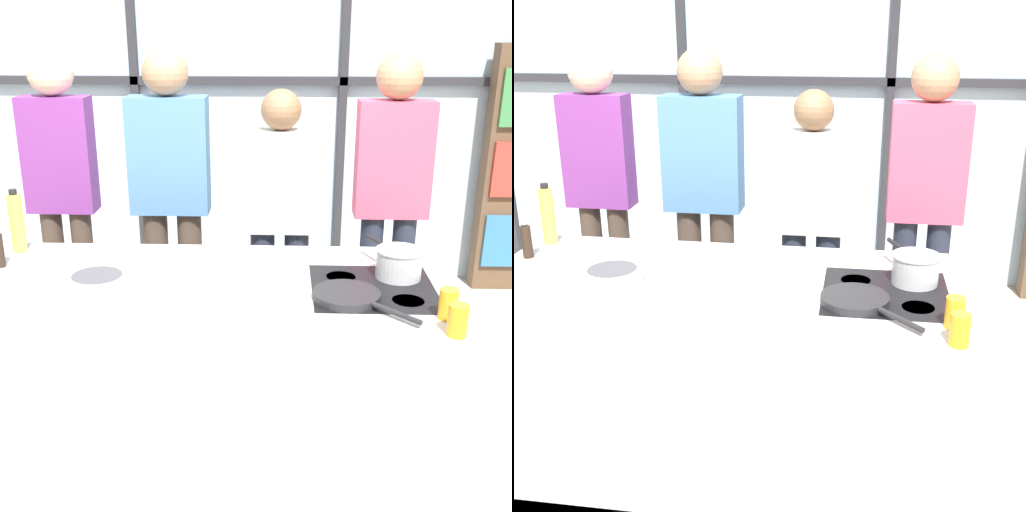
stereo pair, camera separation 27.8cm
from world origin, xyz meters
TOP-DOWN VIEW (x-y plane):
  - ground_plane at (0.00, 0.00)m, footprint 18.00×18.00m
  - back_window_wall at (0.00, 2.38)m, footprint 6.40×0.10m
  - demo_island at (0.00, -0.00)m, footprint 2.11×1.05m
  - spectator_far_left at (-0.95, 1.06)m, footprint 0.39×0.25m
  - spectator_center_left at (-0.32, 1.06)m, footprint 0.45×0.25m
  - spectator_center_right at (0.32, 1.06)m, footprint 0.45×0.22m
  - spectator_far_right at (0.95, 1.06)m, footprint 0.42×0.25m
  - frying_pan at (0.59, -0.13)m, footprint 0.39×0.40m
  - saucepan at (0.84, 0.13)m, footprint 0.22×0.36m
  - white_plate at (-0.49, -0.35)m, footprint 0.26×0.26m
  - mixing_bowl at (-0.44, -0.07)m, footprint 0.26×0.26m
  - oil_bottle at (-0.95, 0.40)m, footprint 0.07×0.07m
  - pepper_grinder at (-0.96, 0.19)m, footprint 0.05×0.05m
  - juice_glass_near at (0.95, -0.43)m, footprint 0.07×0.07m
  - juice_glass_far at (0.95, -0.29)m, footprint 0.07×0.07m

SIDE VIEW (x-z plane):
  - ground_plane at x=0.00m, z-range 0.00..0.00m
  - demo_island at x=0.00m, z-range 0.00..0.89m
  - white_plate at x=-0.49m, z-range 0.89..0.91m
  - spectator_center_right at x=0.32m, z-range 0.10..1.71m
  - frying_pan at x=0.59m, z-range 0.89..0.93m
  - mixing_bowl at x=-0.44m, z-range 0.90..0.96m
  - juice_glass_near at x=0.95m, z-range 0.89..1.01m
  - juice_glass_far at x=0.95m, z-range 0.89..1.01m
  - saucepan at x=0.84m, z-range 0.90..1.03m
  - pepper_grinder at x=-0.96m, z-range 0.88..1.07m
  - oil_bottle at x=-0.95m, z-range 0.88..1.19m
  - spectator_center_left at x=-0.32m, z-range 0.14..1.95m
  - spectator_far_right at x=0.95m, z-range 0.15..1.95m
  - spectator_far_left at x=-0.95m, z-range 0.16..1.98m
  - back_window_wall at x=0.00m, z-range 0.00..2.80m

